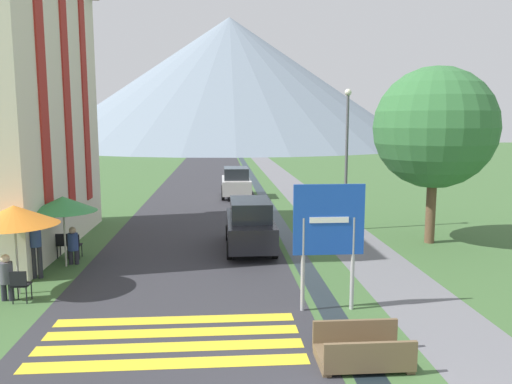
# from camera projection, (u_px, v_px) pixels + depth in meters

# --- Properties ---
(ground_plane) EXTENTS (160.00, 160.00, 0.00)m
(ground_plane) POSITION_uv_depth(u_px,v_px,m) (247.00, 206.00, 27.02)
(ground_plane) COLOR #3D6033
(road) EXTENTS (6.40, 60.00, 0.01)m
(road) POSITION_uv_depth(u_px,v_px,m) (206.00, 184.00, 36.71)
(road) COLOR #2D2D33
(road) RESTS_ON ground_plane
(footpath) EXTENTS (2.20, 60.00, 0.01)m
(footpath) POSITION_uv_depth(u_px,v_px,m) (288.00, 183.00, 37.15)
(footpath) COLOR slate
(footpath) RESTS_ON ground_plane
(drainage_channel) EXTENTS (0.60, 60.00, 0.00)m
(drainage_channel) POSITION_uv_depth(u_px,v_px,m) (256.00, 184.00, 36.98)
(drainage_channel) COLOR black
(drainage_channel) RESTS_ON ground_plane
(crosswalk_marking) EXTENTS (5.44, 2.54, 0.01)m
(crosswalk_marking) POSITION_uv_depth(u_px,v_px,m) (172.00, 340.00, 10.46)
(crosswalk_marking) COLOR yellow
(crosswalk_marking) RESTS_ON ground_plane
(mountain_distant) EXTENTS (72.59, 72.59, 24.54)m
(mountain_distant) POSITION_uv_depth(u_px,v_px,m) (230.00, 82.00, 97.56)
(mountain_distant) COLOR slate
(mountain_distant) RESTS_ON ground_plane
(road_sign) EXTENTS (1.71, 0.11, 3.09)m
(road_sign) POSITION_uv_depth(u_px,v_px,m) (329.00, 230.00, 11.85)
(road_sign) COLOR #9E9EA3
(road_sign) RESTS_ON ground_plane
(footbridge) EXTENTS (1.70, 1.10, 0.65)m
(footbridge) POSITION_uv_depth(u_px,v_px,m) (362.00, 352.00, 9.42)
(footbridge) COLOR brown
(footbridge) RESTS_ON ground_plane
(parked_car_near) EXTENTS (1.71, 4.23, 1.82)m
(parked_car_near) POSITION_uv_depth(u_px,v_px,m) (250.00, 224.00, 17.78)
(parked_car_near) COLOR black
(parked_car_near) RESTS_ON ground_plane
(parked_car_far) EXTENTS (1.78, 3.99, 1.82)m
(parked_car_far) POSITION_uv_depth(u_px,v_px,m) (236.00, 182.00, 30.18)
(parked_car_far) COLOR silver
(parked_car_far) RESTS_ON ground_plane
(cafe_chair_far_right) EXTENTS (0.40, 0.40, 0.85)m
(cafe_chair_far_right) POSITION_uv_depth(u_px,v_px,m) (63.00, 243.00, 16.70)
(cafe_chair_far_right) COLOR black
(cafe_chair_far_right) RESTS_ON ground_plane
(cafe_chair_far_left) EXTENTS (0.40, 0.40, 0.85)m
(cafe_chair_far_left) POSITION_uv_depth(u_px,v_px,m) (74.00, 244.00, 16.61)
(cafe_chair_far_left) COLOR black
(cafe_chair_far_left) RESTS_ON ground_plane
(cafe_chair_nearest) EXTENTS (0.40, 0.40, 0.85)m
(cafe_chair_nearest) POSITION_uv_depth(u_px,v_px,m) (20.00, 283.00, 12.54)
(cafe_chair_nearest) COLOR black
(cafe_chair_nearest) RESTS_ON ground_plane
(cafe_umbrella_front_orange) EXTENTS (2.26, 2.26, 2.39)m
(cafe_umbrella_front_orange) POSITION_uv_depth(u_px,v_px,m) (14.00, 215.00, 12.98)
(cafe_umbrella_front_orange) COLOR #B7B2A8
(cafe_umbrella_front_orange) RESTS_ON ground_plane
(cafe_umbrella_middle_green) EXTENTS (2.07, 2.07, 2.24)m
(cafe_umbrella_middle_green) POSITION_uv_depth(u_px,v_px,m) (63.00, 204.00, 15.51)
(cafe_umbrella_middle_green) COLOR #B7B2A8
(cafe_umbrella_middle_green) RESTS_ON ground_plane
(person_seated_near) EXTENTS (0.32, 0.32, 1.22)m
(person_seated_near) POSITION_uv_depth(u_px,v_px,m) (6.00, 275.00, 12.68)
(person_seated_near) COLOR #282833
(person_seated_near) RESTS_ON ground_plane
(person_standing_terrace) EXTENTS (0.32, 0.32, 1.81)m
(person_standing_terrace) POSITION_uv_depth(u_px,v_px,m) (36.00, 243.00, 14.46)
(person_standing_terrace) COLOR #282833
(person_standing_terrace) RESTS_ON ground_plane
(person_seated_far) EXTENTS (0.32, 0.32, 1.22)m
(person_seated_far) POSITION_uv_depth(u_px,v_px,m) (73.00, 244.00, 15.94)
(person_seated_far) COLOR #282833
(person_seated_far) RESTS_ON ground_plane
(streetlamp) EXTENTS (0.28, 0.28, 5.87)m
(streetlamp) POSITION_uv_depth(u_px,v_px,m) (347.00, 149.00, 20.66)
(streetlamp) COLOR #515156
(streetlamp) RESTS_ON ground_plane
(tree_by_path) EXTENTS (4.47, 4.47, 6.56)m
(tree_by_path) POSITION_uv_depth(u_px,v_px,m) (435.00, 128.00, 18.30)
(tree_by_path) COLOR brown
(tree_by_path) RESTS_ON ground_plane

